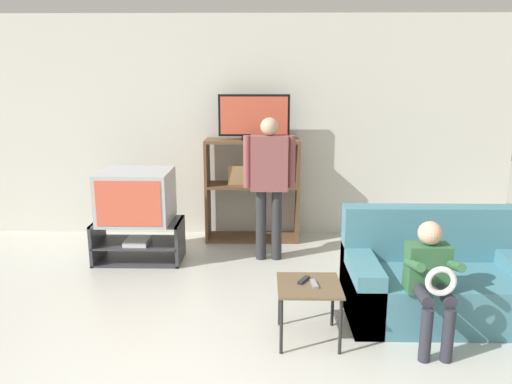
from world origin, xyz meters
TOP-DOWN VIEW (x-y plane):
  - wall_back at (0.00, 3.62)m, footprint 6.40×0.06m
  - tv_stand at (-1.07, 2.61)m, footprint 0.91×0.48m
  - television_main at (-1.07, 2.62)m, footprint 0.72×0.63m
  - media_shelf at (0.11, 3.35)m, footprint 1.09×0.38m
  - television_flat at (0.13, 3.33)m, footprint 0.81×0.20m
  - snack_table at (0.58, 1.03)m, footprint 0.46×0.46m
  - remote_control_black at (0.54, 1.08)m, footprint 0.10×0.14m
  - remote_control_white at (0.62, 1.02)m, footprint 0.05×0.15m
  - couch at (1.66, 1.45)m, footprint 1.47×0.83m
  - person_standing_adult at (0.30, 2.69)m, footprint 0.53×0.20m
  - person_seated_child at (1.43, 0.96)m, footprint 0.33×0.43m

SIDE VIEW (x-z plane):
  - tv_stand at x=-1.07m, z-range 0.00..0.43m
  - couch at x=1.66m, z-range -0.14..0.70m
  - snack_table at x=0.58m, z-range 0.16..0.60m
  - remote_control_black at x=0.54m, z-range 0.43..0.45m
  - remote_control_white at x=0.62m, z-range 0.43..0.45m
  - person_seated_child at x=1.43m, z-range 0.08..0.99m
  - media_shelf at x=0.11m, z-range 0.01..1.21m
  - television_main at x=-1.07m, z-range 0.43..0.96m
  - person_standing_adult at x=0.30m, z-range 0.15..1.65m
  - wall_back at x=0.00m, z-range 0.00..2.60m
  - television_flat at x=0.13m, z-range 1.18..1.69m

